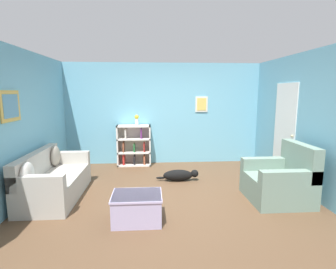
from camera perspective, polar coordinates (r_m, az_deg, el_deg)
ground_plane at (r=4.97m, az=0.32°, el=-12.80°), size 14.00×14.00×0.00m
wall_back at (r=6.87m, az=-1.04°, el=4.53°), size 5.60×0.13×2.60m
wall_left at (r=5.12m, az=-29.43°, el=1.75°), size 0.13×5.00×2.60m
wall_right at (r=5.47m, az=28.02°, el=2.17°), size 0.16×5.00×2.60m
couch at (r=5.13m, az=-23.75°, el=-9.14°), size 0.81×1.73×0.83m
bookshelf at (r=6.77m, az=-7.41°, el=-2.49°), size 0.85×0.36×1.04m
recliner_chair at (r=4.99m, az=23.28°, el=-9.27°), size 0.96×1.00×1.00m
coffee_table at (r=3.95m, az=-6.76°, el=-15.38°), size 0.72×0.55×0.41m
dog at (r=5.61m, az=2.54°, el=-8.84°), size 0.90×0.22×0.24m
vase at (r=6.64m, az=-6.83°, el=3.31°), size 0.11×0.11×0.26m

